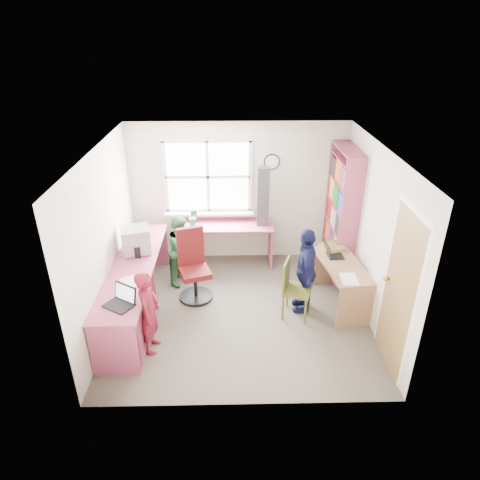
{
  "coord_description": "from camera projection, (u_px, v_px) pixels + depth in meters",
  "views": [
    {
      "loc": [
        -0.12,
        -5.09,
        3.77
      ],
      "look_at": [
        0.0,
        0.25,
        1.05
      ],
      "focal_mm": 32.0,
      "sensor_mm": 36.0,
      "label": 1
    }
  ],
  "objects": [
    {
      "name": "game_box",
      "position": [
        332.0,
        247.0,
        6.53
      ],
      "size": [
        0.4,
        0.4,
        0.06
      ],
      "rotation": [
        0.0,
        0.0,
        0.35
      ],
      "color": "red",
      "rests_on": "right_desk"
    },
    {
      "name": "wooden_chair",
      "position": [
        293.0,
        286.0,
        6.0
      ],
      "size": [
        0.48,
        0.48,
        0.87
      ],
      "rotation": [
        0.0,
        0.0,
        -0.33
      ],
      "color": "#555B1E",
      "rests_on": "ground"
    },
    {
      "name": "swivel_chair",
      "position": [
        193.0,
        269.0,
        6.41
      ],
      "size": [
        0.65,
        0.65,
        1.1
      ],
      "rotation": [
        0.0,
        0.0,
        0.33
      ],
      "color": "black",
      "rests_on": "ground"
    },
    {
      "name": "person_red",
      "position": [
        149.0,
        312.0,
        5.29
      ],
      "size": [
        0.3,
        0.43,
        1.14
      ],
      "primitive_type": "imported",
      "rotation": [
        0.0,
        0.0,
        1.52
      ],
      "color": "maroon",
      "rests_on": "ground"
    },
    {
      "name": "laptop_left",
      "position": [
        121.0,
        300.0,
        5.12
      ],
      "size": [
        0.43,
        0.41,
        0.23
      ],
      "rotation": [
        0.0,
        0.0,
        -0.57
      ],
      "color": "black",
      "rests_on": "l_desk"
    },
    {
      "name": "room",
      "position": [
        241.0,
        234.0,
        5.78
      ],
      "size": [
        3.64,
        3.44,
        2.44
      ],
      "color": "#464037",
      "rests_on": "ground"
    },
    {
      "name": "laptop_right",
      "position": [
        332.0,
        252.0,
        6.35
      ],
      "size": [
        0.27,
        0.32,
        0.21
      ],
      "rotation": [
        0.0,
        0.0,
        1.64
      ],
      "color": "black",
      "rests_on": "right_desk"
    },
    {
      "name": "speaker_a",
      "position": [
        138.0,
        252.0,
        6.13
      ],
      "size": [
        0.09,
        0.09,
        0.17
      ],
      "rotation": [
        0.0,
        0.0,
        0.11
      ],
      "color": "black",
      "rests_on": "l_desk"
    },
    {
      "name": "right_desk",
      "position": [
        341.0,
        275.0,
        6.21
      ],
      "size": [
        0.7,
        1.24,
        0.68
      ],
      "rotation": [
        0.0,
        0.0,
        0.14
      ],
      "color": "#936A49",
      "rests_on": "ground"
    },
    {
      "name": "cd_tower",
      "position": [
        263.0,
        196.0,
        6.96
      ],
      "size": [
        0.2,
        0.18,
        0.99
      ],
      "rotation": [
        0.0,
        0.0,
        -0.03
      ],
      "color": "black",
      "rests_on": "l_desk"
    },
    {
      "name": "potted_plant",
      "position": [
        193.0,
        217.0,
        7.08
      ],
      "size": [
        0.19,
        0.17,
        0.28
      ],
      "primitive_type": "imported",
      "rotation": [
        0.0,
        0.0,
        -0.32
      ],
      "color": "#2A6A37",
      "rests_on": "l_desk"
    },
    {
      "name": "crt_monitor",
      "position": [
        136.0,
        240.0,
        6.21
      ],
      "size": [
        0.47,
        0.44,
        0.39
      ],
      "rotation": [
        0.0,
        0.0,
        0.25
      ],
      "color": "#959498",
      "rests_on": "l_desk"
    },
    {
      "name": "speaker_b",
      "position": [
        142.0,
        238.0,
        6.55
      ],
      "size": [
        0.1,
        0.1,
        0.17
      ],
      "rotation": [
        0.0,
        0.0,
        0.21
      ],
      "color": "black",
      "rests_on": "l_desk"
    },
    {
      "name": "paper_b",
      "position": [
        349.0,
        279.0,
        5.78
      ],
      "size": [
        0.24,
        0.33,
        0.0
      ],
      "rotation": [
        0.0,
        0.0,
        -0.05
      ],
      "color": "silver",
      "rests_on": "right_desk"
    },
    {
      "name": "paper_a",
      "position": [
        129.0,
        282.0,
        5.58
      ],
      "size": [
        0.3,
        0.34,
        0.0
      ],
      "rotation": [
        0.0,
        0.0,
        0.46
      ],
      "color": "silver",
      "rests_on": "l_desk"
    },
    {
      "name": "person_navy",
      "position": [
        305.0,
        270.0,
        6.05
      ],
      "size": [
        0.35,
        0.77,
        1.29
      ],
      "primitive_type": "imported",
      "rotation": [
        0.0,
        0.0,
        -1.62
      ],
      "color": "#13163D",
      "rests_on": "ground"
    },
    {
      "name": "l_desk",
      "position": [
        144.0,
        298.0,
        5.76
      ],
      "size": [
        2.38,
        2.95,
        0.75
      ],
      "color": "#AC4463",
      "rests_on": "ground"
    },
    {
      "name": "person_green",
      "position": [
        182.0,
        249.0,
        6.76
      ],
      "size": [
        0.59,
        0.67,
        1.14
      ],
      "primitive_type": "imported",
      "rotation": [
        0.0,
        0.0,
        1.22
      ],
      "color": "#286532",
      "rests_on": "ground"
    },
    {
      "name": "bookshelf",
      "position": [
        341.0,
        215.0,
        6.88
      ],
      "size": [
        0.3,
        1.02,
        2.1
      ],
      "color": "#AC4463",
      "rests_on": "ground"
    }
  ]
}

